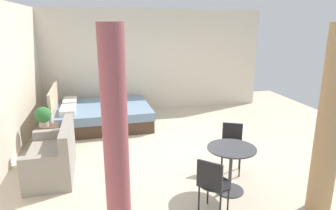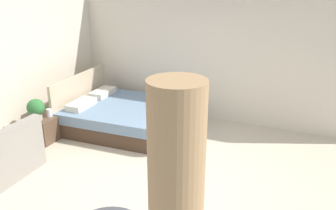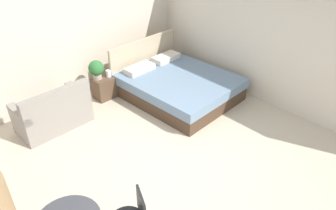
% 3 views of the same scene
% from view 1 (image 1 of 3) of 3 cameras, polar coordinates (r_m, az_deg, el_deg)
% --- Properties ---
extents(ground_plane, '(8.71, 9.31, 0.02)m').
position_cam_1_polar(ground_plane, '(6.31, 1.71, -7.61)').
color(ground_plane, beige).
extents(wall_back, '(8.71, 0.12, 2.84)m').
position_cam_1_polar(wall_back, '(6.00, -28.94, 3.59)').
color(wall_back, beige).
rests_on(wall_back, ground).
extents(wall_right, '(0.12, 6.31, 2.84)m').
position_cam_1_polar(wall_right, '(8.67, -2.69, 8.47)').
color(wall_right, beige).
rests_on(wall_right, ground).
extents(bed, '(1.99, 2.34, 1.03)m').
position_cam_1_polar(bed, '(7.58, -12.72, -1.78)').
color(bed, '#473323').
rests_on(bed, ground).
extents(couch, '(1.29, 0.74, 0.87)m').
position_cam_1_polar(couch, '(5.34, -20.98, -9.38)').
color(couch, gray).
rests_on(couch, ground).
extents(nightstand, '(0.42, 0.36, 0.47)m').
position_cam_1_polar(nightstand, '(6.58, -21.74, -5.46)').
color(nightstand, brown).
rests_on(nightstand, ground).
extents(potted_plant, '(0.32, 0.32, 0.40)m').
position_cam_1_polar(potted_plant, '(6.36, -22.73, -1.90)').
color(potted_plant, tan).
rests_on(potted_plant, nightstand).
extents(vase, '(0.10, 0.10, 0.15)m').
position_cam_1_polar(vase, '(6.59, -21.49, -2.56)').
color(vase, silver).
rests_on(vase, nightstand).
extents(balcony_table, '(0.71, 0.71, 0.70)m').
position_cam_1_polar(balcony_table, '(4.55, 11.91, -10.37)').
color(balcony_table, '#3F3F44').
rests_on(balcony_table, ground).
extents(cafe_chair_near_window, '(0.59, 0.59, 0.81)m').
position_cam_1_polar(cafe_chair_near_window, '(3.96, 8.43, -14.30)').
color(cafe_chair_near_window, black).
rests_on(cafe_chair_near_window, ground).
extents(cafe_chair_near_couch, '(0.55, 0.55, 0.81)m').
position_cam_1_polar(cafe_chair_near_couch, '(5.20, 12.06, -7.01)').
color(cafe_chair_near_couch, black).
rests_on(cafe_chair_near_couch, ground).
extents(curtain_left, '(0.31, 0.31, 2.45)m').
position_cam_1_polar(curtain_left, '(4.25, 28.49, -3.19)').
color(curtain_left, tan).
rests_on(curtain_left, ground).
extents(curtain_right, '(0.27, 0.27, 2.45)m').
position_cam_1_polar(curtain_right, '(3.27, -9.94, -6.66)').
color(curtain_right, '#994C51').
rests_on(curtain_right, ground).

